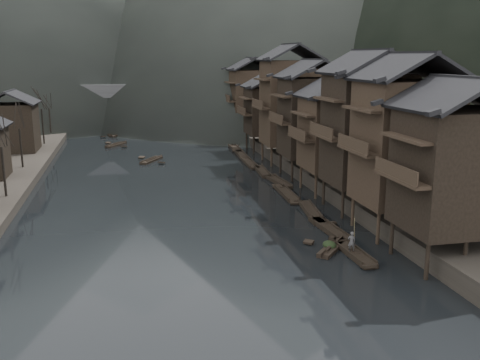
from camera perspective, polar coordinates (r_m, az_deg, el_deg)
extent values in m
plane|color=black|center=(42.64, -5.18, -6.67)|extent=(300.00, 300.00, 0.00)
cube|color=#2D2823|center=(90.22, 14.09, 4.08)|extent=(40.00, 200.00, 1.80)
cylinder|color=black|center=(37.38, 19.34, -8.15)|extent=(0.30, 0.30, 2.90)
cylinder|color=black|center=(41.27, 15.88, -5.90)|extent=(0.30, 0.30, 2.90)
cylinder|color=black|center=(38.85, 22.83, -7.65)|extent=(0.30, 0.30, 2.90)
cylinder|color=black|center=(42.61, 19.17, -5.54)|extent=(0.30, 0.30, 2.90)
cube|color=black|center=(39.49, 21.98, 0.99)|extent=(7.00, 6.00, 8.29)
cube|color=#33261C|center=(37.49, 16.85, 0.13)|extent=(1.20, 5.70, 0.25)
cylinder|color=#33261C|center=(43.12, 14.52, -5.00)|extent=(0.30, 0.30, 2.90)
cylinder|color=#33261C|center=(47.25, 11.93, -3.27)|extent=(0.30, 0.30, 2.90)
cylinder|color=#33261C|center=(44.39, 17.71, -4.68)|extent=(0.30, 0.30, 2.90)
cylinder|color=#33261C|center=(48.42, 14.91, -3.04)|extent=(0.30, 0.30, 2.90)
cube|color=#33261C|center=(45.20, 17.14, 3.82)|extent=(7.00, 6.00, 9.90)
cube|color=#33261C|center=(43.47, 12.48, 3.08)|extent=(1.20, 5.70, 0.25)
cylinder|color=black|center=(49.18, 10.90, -2.58)|extent=(0.30, 0.30, 2.90)
cylinder|color=black|center=(53.47, 8.90, -1.24)|extent=(0.30, 0.30, 2.90)
cylinder|color=black|center=(50.31, 13.78, -2.37)|extent=(0.30, 0.30, 2.90)
cylinder|color=black|center=(54.51, 11.60, -1.08)|extent=(0.30, 0.30, 2.90)
cube|color=black|center=(51.33, 13.36, 5.26)|extent=(7.00, 6.00, 10.21)
cube|color=#33261C|center=(49.81, 9.16, 4.62)|extent=(1.20, 5.70, 0.25)
cylinder|color=#33261C|center=(55.47, 8.09, -0.69)|extent=(0.30, 0.30, 2.90)
cylinder|color=#33261C|center=(59.87, 6.51, 0.37)|extent=(0.30, 0.30, 2.90)
cylinder|color=#33261C|center=(56.47, 10.71, -0.55)|extent=(0.30, 0.30, 2.90)
cylinder|color=#33261C|center=(60.79, 8.97, 0.49)|extent=(0.30, 0.30, 2.90)
cube|color=#33261C|center=(57.83, 10.32, 4.93)|extent=(7.00, 6.00, 7.59)
cube|color=#33261C|center=(56.49, 6.54, 4.48)|extent=(1.20, 5.70, 0.25)
cylinder|color=black|center=(62.84, 5.58, 1.00)|extent=(0.30, 0.30, 2.90)
cylinder|color=black|center=(67.33, 4.34, 1.83)|extent=(0.30, 0.30, 2.90)
cylinder|color=black|center=(63.72, 7.94, 1.10)|extent=(0.30, 0.30, 2.90)
cylinder|color=black|center=(68.15, 6.56, 1.92)|extent=(0.30, 0.30, 2.90)
cube|color=black|center=(65.13, 7.67, 6.66)|extent=(7.00, 6.00, 9.27)
cube|color=#33261C|center=(63.94, 4.26, 6.20)|extent=(1.20, 5.70, 0.25)
cylinder|color=#33261C|center=(71.29, 3.38, 2.48)|extent=(0.30, 0.30, 2.90)
cylinder|color=#33261C|center=(75.85, 2.41, 3.13)|extent=(0.30, 0.30, 2.90)
cylinder|color=#33261C|center=(72.07, 5.49, 2.55)|extent=(0.30, 0.30, 2.90)
cylinder|color=#33261C|center=(76.58, 4.41, 3.20)|extent=(0.30, 0.30, 2.90)
cube|color=#33261C|center=(73.53, 5.30, 8.21)|extent=(7.00, 6.00, 11.23)
cube|color=#33261C|center=(72.48, 2.25, 7.74)|extent=(1.20, 5.70, 0.25)
cylinder|color=black|center=(80.82, 1.48, 3.75)|extent=(0.30, 0.30, 2.90)
cylinder|color=black|center=(85.43, 0.72, 4.26)|extent=(0.30, 0.30, 2.90)
cylinder|color=black|center=(81.51, 3.36, 3.81)|extent=(0.30, 0.30, 2.90)
cylinder|color=black|center=(86.08, 2.51, 4.31)|extent=(0.30, 0.30, 2.90)
cube|color=black|center=(83.26, 3.20, 7.39)|extent=(7.00, 6.00, 7.14)
cube|color=#33261C|center=(82.33, 0.49, 7.09)|extent=(1.20, 5.70, 0.25)
cylinder|color=#33261C|center=(92.38, -0.29, 4.93)|extent=(0.30, 0.30, 2.90)
cylinder|color=#33261C|center=(97.04, -0.88, 5.32)|extent=(0.30, 0.30, 2.90)
cylinder|color=#33261C|center=(92.99, 1.38, 4.98)|extent=(0.30, 0.30, 2.90)
cylinder|color=#33261C|center=(97.62, 0.71, 5.36)|extent=(0.30, 0.30, 2.90)
cube|color=#33261C|center=(94.74, 1.26, 8.79)|extent=(7.00, 6.00, 9.43)
cube|color=#33261C|center=(93.93, -1.14, 8.46)|extent=(1.20, 5.70, 0.25)
cube|color=black|center=(83.95, -23.08, 5.34)|extent=(6.50, 6.50, 6.80)
cylinder|color=black|center=(71.12, -22.06, 3.41)|extent=(0.24, 0.24, 4.83)
cylinder|color=black|center=(89.35, -20.13, 5.55)|extent=(0.24, 0.24, 5.44)
cylinder|color=black|center=(100.11, -19.31, 6.08)|extent=(0.24, 0.24, 4.54)
cube|color=black|center=(40.95, 11.84, -7.53)|extent=(1.30, 6.20, 0.30)
cube|color=black|center=(40.89, 11.86, -7.29)|extent=(1.36, 6.08, 0.10)
cube|color=black|center=(43.49, 10.39, -6.04)|extent=(0.96, 0.79, 0.33)
cube|color=black|center=(38.37, 13.52, -8.83)|extent=(0.96, 0.79, 0.33)
cube|color=black|center=(45.79, 9.46, -5.20)|extent=(1.50, 6.53, 0.30)
cube|color=black|center=(45.74, 9.47, -4.99)|extent=(1.54, 6.41, 0.10)
cube|color=black|center=(48.57, 8.34, -3.92)|extent=(0.98, 0.85, 0.34)
cube|color=black|center=(42.96, 10.75, -6.29)|extent=(0.98, 0.85, 0.34)
cube|color=black|center=(50.41, 7.62, -3.43)|extent=(2.08, 7.57, 0.30)
cube|color=black|center=(50.36, 7.62, -3.23)|extent=(2.11, 7.42, 0.10)
cube|color=black|center=(53.46, 5.86, -2.27)|extent=(1.05, 1.03, 0.36)
cube|color=black|center=(47.35, 9.62, -4.41)|extent=(1.05, 1.03, 0.36)
cube|color=black|center=(56.83, 4.95, -1.47)|extent=(1.36, 6.89, 0.30)
cube|color=black|center=(56.79, 4.96, -1.29)|extent=(1.41, 6.76, 0.10)
cube|color=black|center=(59.82, 3.92, -0.58)|extent=(0.97, 0.88, 0.35)
cube|color=black|center=(53.81, 6.11, -2.17)|extent=(0.97, 0.88, 0.35)
cube|color=black|center=(62.19, 4.08, -0.18)|extent=(1.70, 6.36, 0.30)
cube|color=black|center=(62.15, 4.08, -0.02)|extent=(1.74, 6.24, 0.10)
cube|color=black|center=(65.05, 3.59, 0.54)|extent=(1.01, 0.86, 0.33)
cube|color=black|center=(59.28, 4.62, -0.71)|extent=(1.01, 0.86, 0.33)
cube|color=black|center=(67.70, 2.34, 0.93)|extent=(1.62, 6.96, 0.30)
cube|color=black|center=(67.67, 2.34, 1.08)|extent=(1.66, 6.83, 0.10)
cube|color=black|center=(70.75, 1.47, 1.58)|extent=(1.00, 0.92, 0.35)
cube|color=black|center=(64.62, 3.29, 0.46)|extent=(1.00, 0.92, 0.35)
cube|color=black|center=(72.71, 1.00, 1.78)|extent=(1.28, 7.26, 0.30)
cube|color=black|center=(72.67, 1.00, 1.92)|extent=(1.33, 7.12, 0.10)
cube|color=black|center=(75.98, 0.34, 2.38)|extent=(0.96, 0.91, 0.36)
cube|color=black|center=(69.39, 1.73, 1.35)|extent=(0.96, 0.91, 0.36)
cube|color=black|center=(79.03, 0.12, 2.70)|extent=(1.46, 7.26, 0.30)
cube|color=black|center=(79.00, 0.12, 2.82)|extent=(1.51, 7.11, 0.10)
cube|color=black|center=(82.30, -0.51, 3.21)|extent=(0.98, 0.93, 0.36)
cube|color=black|center=(75.73, 0.81, 2.35)|extent=(0.98, 0.93, 0.36)
cube|color=black|center=(84.46, -0.52, 3.37)|extent=(1.22, 6.83, 0.30)
cube|color=black|center=(84.43, -0.52, 3.49)|extent=(1.27, 6.69, 0.10)
cube|color=black|center=(87.59, -0.99, 3.81)|extent=(0.95, 0.85, 0.35)
cube|color=black|center=(81.30, -0.01, 3.09)|extent=(0.95, 0.85, 0.35)
cube|color=black|center=(89.78, -0.99, 3.94)|extent=(1.88, 6.40, 0.30)
cube|color=black|center=(89.75, -0.99, 4.06)|extent=(1.91, 6.28, 0.10)
cube|color=black|center=(92.75, -1.13, 4.32)|extent=(1.02, 0.89, 0.33)
cube|color=black|center=(86.78, -0.85, 3.72)|extent=(1.02, 0.89, 0.33)
cube|color=black|center=(96.43, -2.08, 4.57)|extent=(1.27, 7.47, 0.30)
cube|color=black|center=(96.40, -2.09, 4.68)|extent=(1.32, 7.32, 0.10)
cube|color=black|center=(99.90, -2.40, 4.94)|extent=(0.96, 0.93, 0.36)
cube|color=black|center=(92.92, -1.74, 4.34)|extent=(0.96, 0.93, 0.36)
cube|color=black|center=(75.92, -9.43, 2.09)|extent=(3.47, 5.10, 0.30)
cube|color=black|center=(75.88, -9.44, 2.22)|extent=(3.46, 5.03, 0.10)
cube|color=black|center=(78.02, -10.44, 2.45)|extent=(1.06, 0.99, 0.31)
cube|color=black|center=(73.79, -8.38, 1.92)|extent=(1.06, 0.99, 0.31)
cube|color=black|center=(90.38, -13.08, 3.67)|extent=(3.54, 4.83, 0.30)
cube|color=black|center=(90.35, -13.09, 3.78)|extent=(3.53, 4.77, 0.10)
cube|color=black|center=(92.43, -13.88, 3.92)|extent=(1.06, 0.99, 0.30)
cube|color=black|center=(88.31, -12.26, 3.59)|extent=(1.06, 0.99, 0.30)
cube|color=black|center=(101.94, -13.76, 4.67)|extent=(3.12, 4.75, 0.30)
cube|color=black|center=(101.92, -13.76, 4.77)|extent=(3.11, 4.69, 0.10)
cube|color=black|center=(103.94, -13.15, 4.93)|extent=(1.03, 0.93, 0.30)
cube|color=black|center=(99.92, -14.40, 4.55)|extent=(1.03, 0.93, 0.30)
cube|color=black|center=(111.80, -11.10, 5.51)|extent=(2.11, 6.03, 0.30)
cube|color=black|center=(111.77, -11.11, 5.60)|extent=(2.14, 5.92, 0.10)
cube|color=black|center=(114.55, -11.41, 5.74)|extent=(0.97, 0.88, 0.32)
cube|color=black|center=(109.01, -10.78, 5.41)|extent=(0.97, 0.88, 0.32)
cube|color=#4C4C4F|center=(112.21, -9.92, 9.20)|extent=(40.00, 6.00, 1.60)
cube|color=#4C4C4F|center=(109.44, -9.88, 9.79)|extent=(40.00, 0.50, 1.00)
cube|color=#4C4C4F|center=(114.83, -10.01, 9.93)|extent=(40.00, 0.50, 1.00)
cube|color=#4C4C4F|center=(112.81, -17.01, 6.81)|extent=(3.20, 6.00, 6.40)
cube|color=#4C4C4F|center=(112.43, -12.15, 7.07)|extent=(3.20, 6.00, 6.40)
cube|color=#4C4C4F|center=(112.81, -7.54, 7.26)|extent=(3.20, 6.00, 6.40)
cube|color=#4C4C4F|center=(113.98, -2.74, 7.42)|extent=(3.20, 6.00, 6.40)
cube|color=black|center=(41.45, 9.77, -7.18)|extent=(3.43, 3.75, 0.30)
cube|color=black|center=(41.39, 9.78, -6.95)|extent=(3.41, 3.72, 0.10)
cube|color=black|center=(42.29, 7.34, -6.48)|extent=(0.93, 0.91, 0.28)
cube|color=black|center=(40.60, 12.31, -7.52)|extent=(0.93, 0.91, 0.28)
ellipsoid|color=black|center=(41.35, 9.54, -6.37)|extent=(1.00, 1.31, 0.60)
imported|color=#525154|center=(40.45, 11.84, -6.17)|extent=(0.66, 0.52, 1.60)
cylinder|color=#8C7A51|center=(39.75, 12.28, -2.55)|extent=(1.08, 1.94, 3.68)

